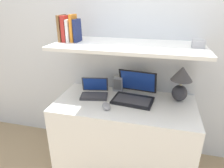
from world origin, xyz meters
TOP-DOWN VIEW (x-y plane):
  - wall_back at (0.00, 0.69)m, footprint 6.00×0.05m
  - desk at (0.00, 0.31)m, footprint 1.24×0.62m
  - back_riser at (0.00, 0.64)m, footprint 1.24×0.04m
  - shelf at (0.00, 0.38)m, footprint 1.24×0.56m
  - table_lamp at (0.47, 0.47)m, footprint 0.19×0.19m
  - laptop_large at (0.07, 0.41)m, footprint 0.39×0.37m
  - laptop_small at (-0.30, 0.38)m, footprint 0.28×0.24m
  - computer_mouse at (-0.13, 0.17)m, footprint 0.11×0.14m
  - router_box at (-0.11, 0.55)m, footprint 0.10×0.07m
  - book_brown at (-0.58, 0.38)m, footprint 0.02×0.16m
  - book_red at (-0.54, 0.38)m, footprint 0.03×0.15m
  - book_white at (-0.51, 0.38)m, footprint 0.02×0.14m
  - book_orange at (-0.47, 0.38)m, footprint 0.02×0.12m
  - book_navy at (-0.44, 0.38)m, footprint 0.03×0.13m
  - shelf_gadget at (0.54, 0.38)m, footprint 0.09×0.07m

SIDE VIEW (x-z plane):
  - desk at x=0.00m, z-range 0.00..0.71m
  - back_riser at x=0.00m, z-range 0.00..1.19m
  - computer_mouse at x=-0.13m, z-range 0.71..0.75m
  - laptop_small at x=-0.30m, z-range 0.67..0.84m
  - laptop_large at x=0.07m, z-range 0.64..0.89m
  - router_box at x=-0.11m, z-range 0.71..0.87m
  - table_lamp at x=0.47m, z-range 0.74..1.06m
  - wall_back at x=0.00m, z-range 0.00..2.40m
  - shelf at x=0.00m, z-range 1.19..1.22m
  - shelf_gadget at x=0.54m, z-range 1.22..1.28m
  - book_white at x=-0.51m, z-range 1.22..1.41m
  - book_navy at x=-0.44m, z-range 1.22..1.41m
  - book_red at x=-0.54m, z-range 1.22..1.44m
  - book_brown at x=-0.58m, z-range 1.22..1.44m
  - book_orange at x=-0.47m, z-range 1.22..1.45m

